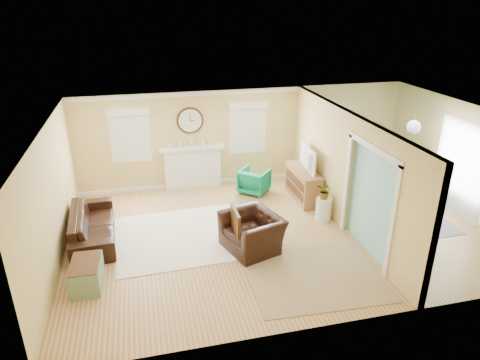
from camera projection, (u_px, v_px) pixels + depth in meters
name	position (u px, v px, depth m)	size (l,w,h in m)	color
floor	(278.00, 232.00, 9.48)	(9.00, 9.00, 0.00)	#996D40
wall_back	(246.00, 136.00, 11.66)	(9.00, 0.02, 2.60)	tan
wall_front	(345.00, 254.00, 6.29)	(9.00, 0.02, 2.60)	tan
wall_left	(52.00, 199.00, 8.01)	(0.02, 6.00, 2.60)	tan
wall_right	(464.00, 160.00, 9.93)	(0.02, 6.00, 2.60)	tan
ceiling	(283.00, 117.00, 8.46)	(9.00, 6.00, 0.02)	white
partition	(341.00, 164.00, 9.52)	(0.17, 6.00, 2.60)	tan
fireplace	(193.00, 167.00, 11.51)	(1.70, 0.30, 1.17)	white
wall_clock	(190.00, 120.00, 11.09)	(0.70, 0.07, 0.70)	#4F2F16
window_left	(129.00, 132.00, 10.83)	(1.05, 0.13, 1.42)	white
window_right	(248.00, 124.00, 11.49)	(1.05, 0.13, 1.42)	white
french_doors	(461.00, 168.00, 10.00)	(0.06, 1.70, 2.20)	white
pendant	(413.00, 127.00, 9.26)	(0.30, 0.30, 0.55)	gold
rug_cream	(184.00, 236.00, 9.30)	(2.87, 2.49, 0.02)	white
rug_jute	(315.00, 276.00, 7.96)	(2.45, 2.01, 0.01)	tan
rug_grey	(384.00, 211.00, 10.41)	(2.33, 2.91, 0.01)	slate
sofa	(93.00, 225.00, 9.10)	(2.21, 0.87, 0.65)	black
eames_chair	(252.00, 232.00, 8.71)	(1.15, 1.00, 0.75)	black
green_chair	(254.00, 181.00, 11.29)	(0.70, 0.72, 0.65)	#0B733A
trunk	(87.00, 274.00, 7.61)	(0.54, 0.85, 0.49)	gray
credenza	(303.00, 184.00, 10.91)	(0.49, 1.43, 0.80)	#A16E48
tv	(304.00, 159.00, 10.63)	(1.04, 0.14, 0.60)	black
garden_stool	(323.00, 209.00, 9.92)	(0.36, 0.36, 0.53)	white
potted_plant	(325.00, 191.00, 9.74)	(0.36, 0.31, 0.40)	#337F33
dining_table	(386.00, 199.00, 10.28)	(1.83, 1.02, 0.64)	#4F2F16
dining_chair_n	(366.00, 173.00, 11.20)	(0.48, 0.48, 0.93)	slate
dining_chair_s	(413.00, 210.00, 9.26)	(0.49, 0.49, 0.92)	slate
dining_chair_w	(366.00, 193.00, 10.00)	(0.53, 0.53, 0.96)	white
dining_chair_e	(406.00, 187.00, 10.38)	(0.42, 0.42, 0.92)	slate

